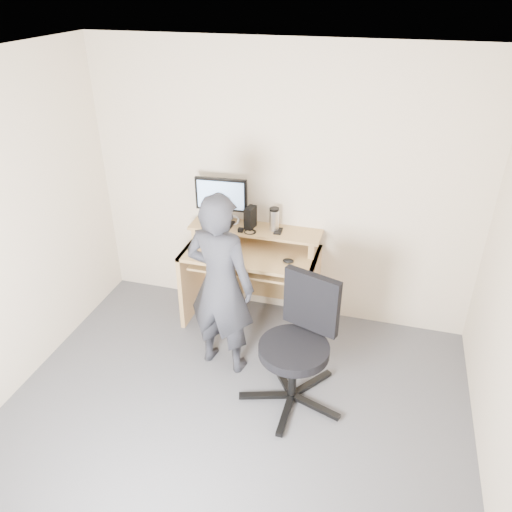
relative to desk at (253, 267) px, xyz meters
The scene contains 14 objects.
ground 1.64m from the desk, 82.55° to the right, with size 3.50×3.50×0.00m, color #545559.
back_wall 0.76m from the desk, 47.89° to the left, with size 3.50×0.02×2.50m, color beige.
ceiling 2.49m from the desk, 82.55° to the right, with size 3.50×3.50×0.02m, color white.
desk is the anchor object (origin of this frame).
monitor 0.71m from the desk, 167.46° to the left, with size 0.47×0.13×0.45m.
external_drive 0.47m from the desk, 120.68° to the left, with size 0.07×0.13×0.20m, color black.
travel_mug 0.50m from the desk, 27.59° to the left, with size 0.09×0.09×0.19m, color silver.
smartphone 0.43m from the desk, 17.27° to the left, with size 0.07×0.13×0.01m, color black.
charger 0.40m from the desk, 164.74° to the right, with size 0.04×0.04×0.04m, color black.
headphones 0.47m from the desk, 149.73° to the left, with size 0.16×0.16×0.02m, color silver.
keyboard 0.22m from the desk, 116.70° to the right, with size 0.46×0.18×0.03m, color black.
mouse 0.46m from the desk, 26.03° to the right, with size 0.10×0.06×0.04m, color black.
office_chair 1.10m from the desk, 55.71° to the right, with size 0.80×0.77×1.00m.
person 0.76m from the desk, 94.89° to the right, with size 0.57×0.37×1.56m, color black.
Camera 1 is at (0.89, -2.28, 2.92)m, focal length 35.00 mm.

